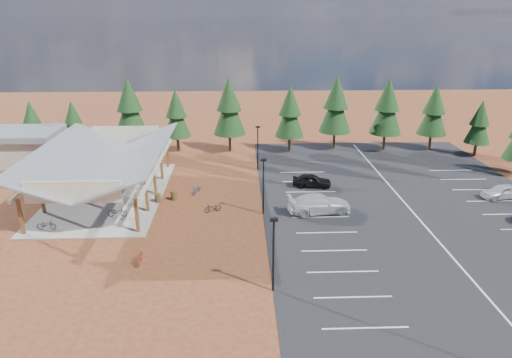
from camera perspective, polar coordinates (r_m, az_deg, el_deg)
name	(u,v)px	position (r m, az deg, el deg)	size (l,w,h in m)	color
ground	(206,224)	(39.19, -6.29, -5.65)	(140.00, 140.00, 0.00)	#5B2B18
asphalt_lot	(408,207)	(44.59, 18.47, -3.31)	(27.00, 44.00, 0.04)	black
concrete_pad	(109,195)	(47.28, -17.91, -1.86)	(10.60, 18.60, 0.10)	gray
bike_pavilion	(105,158)	(46.07, -18.40, 2.50)	(11.65, 19.40, 4.97)	#563318
outbuilding	(13,146)	(61.49, -28.12, 3.66)	(11.00, 7.00, 3.90)	#ADA593
lamp_post_0	(273,250)	(28.90, 2.19, -8.83)	(0.50, 0.25, 5.14)	black
lamp_post_1	(263,183)	(39.80, 0.93, -0.45)	(0.50, 0.25, 5.14)	black
lamp_post_2	(258,145)	(51.20, 0.22, 4.27)	(0.50, 0.25, 5.14)	black
trash_bin_0	(158,198)	(44.01, -12.15, -2.39)	(0.60, 0.60, 0.90)	#4E3A1C
trash_bin_1	(174,196)	(44.39, -10.20, -2.05)	(0.60, 0.60, 0.90)	#4E3A1C
pine_0	(32,121)	(64.88, -26.22, 6.54)	(2.83, 2.83, 6.58)	#382314
pine_1	(73,121)	(62.39, -21.88, 6.74)	(2.86, 2.86, 6.67)	#382314
pine_2	(130,107)	(59.74, -15.53, 8.69)	(4.12, 4.12, 9.61)	#382314
pine_3	(176,114)	(59.10, -9.94, 8.05)	(3.45, 3.45, 8.04)	#382314
pine_4	(229,107)	(58.03, -3.38, 9.03)	(4.10, 4.10, 9.55)	#382314
pine_5	(290,112)	(57.97, 4.27, 8.39)	(3.68, 3.68, 8.56)	#382314
pine_6	(336,105)	(59.95, 9.97, 9.15)	(4.12, 4.12, 9.60)	#382314
pine_7	(387,107)	(60.69, 16.09, 8.70)	(4.05, 4.05, 9.43)	#382314
pine_8	(434,110)	(63.00, 21.36, 8.04)	(3.69, 3.69, 8.60)	#382314
pine_13	(480,122)	(62.52, 26.18, 6.39)	(3.04, 3.04, 7.07)	#382314
bike_0	(46,225)	(41.45, -24.72, -5.22)	(0.55, 1.58, 0.83)	black
bike_1	(98,190)	(47.06, -19.19, -1.32)	(0.52, 1.86, 1.12)	#999DA2
bike_2	(95,184)	(49.02, -19.46, -0.57)	(0.67, 1.92, 1.01)	navy
bike_3	(117,167)	(53.68, -17.03, 1.49)	(0.49, 1.73, 1.04)	#9A2F11
bike_4	(117,212)	(41.79, -16.97, -3.94)	(0.59, 1.68, 0.88)	black
bike_5	(130,197)	(44.49, -15.43, -2.21)	(0.48, 1.69, 1.02)	#93949B
bike_6	(144,180)	(48.95, -13.81, -0.13)	(0.53, 1.53, 0.80)	#243A9A
bike_7	(130,168)	(52.75, -15.47, 1.36)	(0.52, 1.84, 1.10)	maroon
bike_11	(140,257)	(34.10, -14.32, -9.42)	(0.47, 1.67, 1.00)	maroon
bike_14	(197,189)	(45.68, -7.41, -1.27)	(0.57, 1.64, 0.86)	navy
bike_16	(213,208)	(41.29, -5.44, -3.60)	(0.55, 1.57, 0.83)	black
car_3	(320,204)	(41.19, 7.94, -3.09)	(2.30, 5.66, 1.64)	#B8B8B8
car_4	(312,181)	(47.17, 6.99, -0.19)	(1.58, 3.94, 1.34)	black
car_8	(503,191)	(49.96, 28.45, -1.38)	(1.62, 4.03, 1.37)	#B3B4BB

